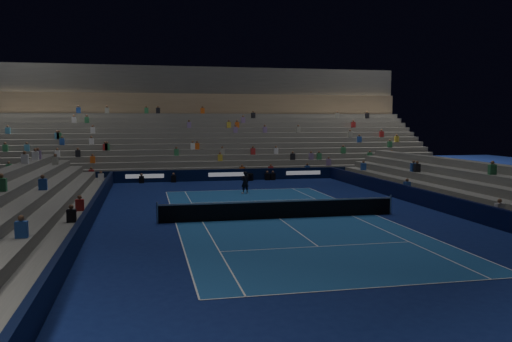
{
  "coord_description": "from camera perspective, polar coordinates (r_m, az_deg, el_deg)",
  "views": [
    {
      "loc": [
        -6.95,
        -26.66,
        5.18
      ],
      "look_at": [
        0.0,
        6.0,
        2.0
      ],
      "focal_mm": 36.75,
      "sensor_mm": 36.0,
      "label": 1
    }
  ],
  "objects": [
    {
      "name": "ground",
      "position": [
        28.03,
        2.56,
        -5.21
      ],
      "size": [
        90.0,
        90.0,
        0.0
      ],
      "primitive_type": "plane",
      "color": "#0D1A53",
      "rests_on": "ground"
    },
    {
      "name": "court_surface",
      "position": [
        28.03,
        2.56,
        -5.2
      ],
      "size": [
        10.97,
        23.77,
        0.01
      ],
      "primitive_type": "cube",
      "color": "#194D8E",
      "rests_on": "ground"
    },
    {
      "name": "sponsor_barrier_far",
      "position": [
        45.93,
        -3.25,
        -0.42
      ],
      "size": [
        44.0,
        0.25,
        1.0
      ],
      "primitive_type": "cube",
      "color": "black",
      "rests_on": "ground"
    },
    {
      "name": "sponsor_barrier_east",
      "position": [
        31.78,
        19.78,
        -3.35
      ],
      "size": [
        0.25,
        37.0,
        1.0
      ],
      "primitive_type": "cube",
      "color": "black",
      "rests_on": "ground"
    },
    {
      "name": "sponsor_barrier_west",
      "position": [
        27.21,
        -17.69,
        -4.73
      ],
      "size": [
        0.25,
        37.0,
        1.0
      ],
      "primitive_type": "cube",
      "color": "black",
      "rests_on": "ground"
    },
    {
      "name": "grandstand_main",
      "position": [
        55.03,
        -4.76,
        3.54
      ],
      "size": [
        44.0,
        15.2,
        11.2
      ],
      "color": "#63635E",
      "rests_on": "ground"
    },
    {
      "name": "grandstand_east",
      "position": [
        33.67,
        24.83,
        -2.34
      ],
      "size": [
        5.0,
        37.0,
        2.5
      ],
      "color": "slate",
      "rests_on": "ground"
    },
    {
      "name": "grandstand_west",
      "position": [
        27.7,
        -24.88,
        -3.92
      ],
      "size": [
        5.0,
        37.0,
        2.5
      ],
      "color": "slate",
      "rests_on": "ground"
    },
    {
      "name": "tennis_net",
      "position": [
        27.94,
        2.57,
        -4.2
      ],
      "size": [
        12.9,
        0.1,
        1.1
      ],
      "color": "#B2B2B7",
      "rests_on": "ground"
    },
    {
      "name": "tennis_player",
      "position": [
        37.56,
        -1.21,
        -1.25
      ],
      "size": [
        0.66,
        0.51,
        1.6
      ],
      "primitive_type": "imported",
      "rotation": [
        0.0,
        0.0,
        3.37
      ],
      "color": "black",
      "rests_on": "ground"
    },
    {
      "name": "broadcast_camera",
      "position": [
        45.8,
        -0.64,
        -0.65
      ],
      "size": [
        0.49,
        0.93,
        0.62
      ],
      "color": "black",
      "rests_on": "ground"
    }
  ]
}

